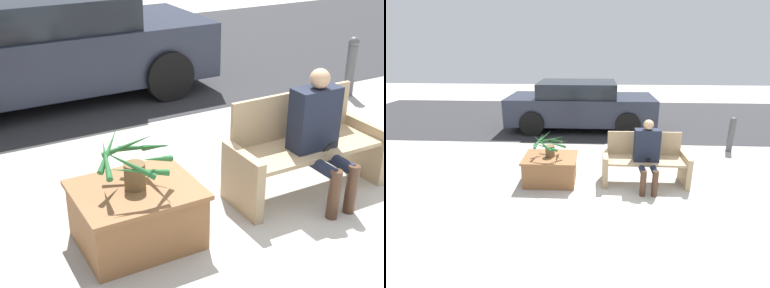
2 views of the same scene
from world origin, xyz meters
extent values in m
plane|color=#ADA89E|center=(0.00, 0.00, 0.00)|extent=(30.00, 30.00, 0.00)
cube|color=#2D2D30|center=(0.00, 5.88, 0.00)|extent=(20.00, 6.00, 0.01)
cube|color=tan|center=(-0.60, 0.58, 0.29)|extent=(0.09, 0.58, 0.58)
cube|color=tan|center=(0.87, 0.58, 0.29)|extent=(0.09, 0.58, 0.58)
cube|color=tan|center=(0.13, 0.58, 0.46)|extent=(1.39, 0.54, 0.04)
cube|color=tan|center=(0.13, 0.85, 0.71)|extent=(1.39, 0.04, 0.46)
cube|color=black|center=(0.13, 0.54, 0.77)|extent=(0.45, 0.22, 0.59)
sphere|color=tan|center=(0.13, 0.52, 1.16)|extent=(0.18, 0.18, 0.18)
cylinder|color=black|center=(0.03, 0.31, 0.42)|extent=(0.11, 0.46, 0.11)
cylinder|color=black|center=(0.23, 0.31, 0.42)|extent=(0.11, 0.46, 0.11)
cylinder|color=#472D1E|center=(0.03, 0.08, 0.24)|extent=(0.10, 0.10, 0.47)
cylinder|color=#472D1E|center=(0.23, 0.08, 0.24)|extent=(0.10, 0.10, 0.47)
cube|color=black|center=(0.13, 0.31, 0.58)|extent=(0.07, 0.09, 0.12)
cube|color=brown|center=(-1.64, 0.57, 0.25)|extent=(0.94, 0.76, 0.51)
cube|color=brown|center=(-1.64, 0.57, 0.49)|extent=(0.99, 0.81, 0.04)
cylinder|color=brown|center=(-1.64, 0.57, 0.62)|extent=(0.17, 0.17, 0.21)
cone|color=#26602D|center=(-1.43, 0.59, 0.81)|extent=(0.10, 0.44, 0.23)
cone|color=#26602D|center=(-1.48, 0.73, 0.76)|extent=(0.36, 0.36, 0.13)
cone|color=#26602D|center=(-1.60, 0.78, 0.79)|extent=(0.45, 0.13, 0.18)
cone|color=#26602D|center=(-1.79, 0.70, 0.82)|extent=(0.32, 0.36, 0.25)
cone|color=#26602D|center=(-1.84, 0.62, 0.79)|extent=(0.16, 0.45, 0.19)
cone|color=#26602D|center=(-1.75, 0.40, 0.82)|extent=(0.38, 0.28, 0.25)
cone|color=#26602D|center=(-1.68, 0.35, 0.77)|extent=(0.46, 0.14, 0.14)
cone|color=#26602D|center=(-1.51, 0.40, 0.81)|extent=(0.39, 0.30, 0.22)
cube|color=#232838|center=(-1.24, 4.43, 0.62)|extent=(4.37, 1.80, 0.78)
cube|color=black|center=(-1.35, 4.43, 1.22)|extent=(2.27, 1.66, 0.43)
cylinder|color=black|center=(0.12, 3.53, 0.35)|extent=(0.71, 0.18, 0.71)
cylinder|color=black|center=(0.12, 5.33, 0.35)|extent=(0.71, 0.18, 0.71)
cylinder|color=black|center=(-2.59, 3.53, 0.35)|extent=(0.71, 0.18, 0.71)
cylinder|color=black|center=(-2.59, 5.33, 0.35)|extent=(0.71, 0.18, 0.71)
cylinder|color=#4C4C51|center=(2.49, 2.49, 0.37)|extent=(0.14, 0.14, 0.74)
sphere|color=#4C4C51|center=(2.49, 2.49, 0.78)|extent=(0.15, 0.15, 0.15)
camera|label=1|loc=(-3.00, -2.92, 2.60)|focal=50.00mm
camera|label=2|loc=(-0.83, -4.63, 2.51)|focal=28.00mm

